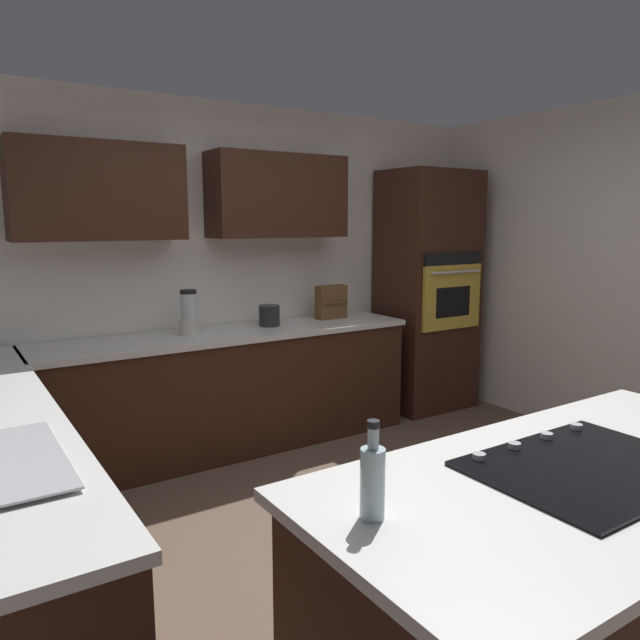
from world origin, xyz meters
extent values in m
plane|color=brown|center=(0.00, 0.00, 0.00)|extent=(14.00, 14.00, 0.00)
cube|color=white|center=(0.00, -2.10, 1.30)|extent=(6.00, 0.10, 2.60)
cube|color=#381E14|center=(-0.40, -1.88, 1.90)|extent=(1.10, 0.34, 0.64)
cube|color=#381E14|center=(0.95, -1.88, 1.90)|extent=(1.10, 0.34, 0.64)
cube|color=white|center=(-2.45, -0.30, 1.30)|extent=(0.10, 4.00, 2.60)
cube|color=#381E14|center=(0.10, -1.72, 0.43)|extent=(2.80, 0.60, 0.86)
cube|color=silver|center=(0.10, -1.72, 0.88)|extent=(2.84, 0.64, 0.04)
cube|color=#381E14|center=(0.16, 1.20, 0.43)|extent=(1.91, 0.86, 0.86)
cube|color=silver|center=(0.16, 1.20, 0.88)|extent=(1.99, 0.94, 0.04)
cube|color=#381E14|center=(-1.85, -1.72, 1.07)|extent=(0.80, 0.60, 2.14)
cube|color=gold|center=(-1.85, -1.41, 1.05)|extent=(0.66, 0.03, 0.56)
cube|color=black|center=(-1.85, -1.39, 1.01)|extent=(0.40, 0.01, 0.26)
cube|color=black|center=(-1.85, -1.41, 1.38)|extent=(0.66, 0.02, 0.11)
cylinder|color=silver|center=(-1.85, -1.37, 1.27)|extent=(0.56, 0.02, 0.02)
cube|color=black|center=(0.16, 1.20, 0.91)|extent=(0.76, 0.56, 0.01)
cylinder|color=#B2B2B7|center=(-0.11, 0.97, 0.92)|extent=(0.04, 0.04, 0.02)
cylinder|color=#B2B2B7|center=(0.07, 0.97, 0.92)|extent=(0.04, 0.04, 0.02)
cylinder|color=#B2B2B7|center=(0.25, 0.97, 0.92)|extent=(0.04, 0.04, 0.02)
cylinder|color=#B2B2B7|center=(0.43, 0.97, 0.92)|extent=(0.04, 0.04, 0.02)
cylinder|color=beige|center=(0.40, -1.77, 0.96)|extent=(0.15, 0.15, 0.11)
cylinder|color=silver|center=(0.40, -1.77, 1.10)|extent=(0.11, 0.11, 0.19)
cylinder|color=black|center=(0.40, -1.77, 1.21)|extent=(0.12, 0.12, 0.03)
cube|color=brown|center=(-0.85, -1.80, 1.04)|extent=(0.26, 0.10, 0.28)
cube|color=brown|center=(-0.85, -1.75, 1.04)|extent=(0.25, 0.02, 0.02)
cylinder|color=#262628|center=(-0.25, -1.77, 0.98)|extent=(0.16, 0.16, 0.16)
cylinder|color=silver|center=(0.96, 1.07, 1.00)|extent=(0.07, 0.07, 0.20)
cylinder|color=silver|center=(0.96, 1.07, 1.13)|extent=(0.03, 0.03, 0.06)
cylinder|color=black|center=(0.96, 1.07, 1.17)|extent=(0.03, 0.03, 0.02)
camera|label=1|loc=(1.92, 2.28, 1.71)|focal=33.59mm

